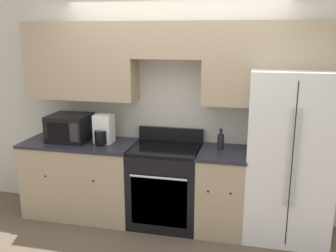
{
  "coord_description": "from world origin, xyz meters",
  "views": [
    {
      "loc": [
        0.9,
        -3.57,
        2.15
      ],
      "look_at": [
        0.0,
        0.31,
        1.16
      ],
      "focal_mm": 40.0,
      "sensor_mm": 36.0,
      "label": 1
    }
  ],
  "objects_px": {
    "bottle": "(221,141)",
    "microwave": "(70,128)",
    "oven_range": "(165,185)",
    "refrigerator": "(288,155)"
  },
  "relations": [
    {
      "from": "bottle",
      "to": "microwave",
      "type": "bearing_deg",
      "value": -178.08
    },
    {
      "from": "microwave",
      "to": "bottle",
      "type": "height_order",
      "value": "microwave"
    },
    {
      "from": "oven_range",
      "to": "microwave",
      "type": "relative_size",
      "value": 2.32
    },
    {
      "from": "oven_range",
      "to": "refrigerator",
      "type": "bearing_deg",
      "value": 3.29
    },
    {
      "from": "refrigerator",
      "to": "microwave",
      "type": "xyz_separation_m",
      "value": [
        -2.49,
        -0.04,
        0.16
      ]
    },
    {
      "from": "refrigerator",
      "to": "microwave",
      "type": "distance_m",
      "value": 2.5
    },
    {
      "from": "oven_range",
      "to": "bottle",
      "type": "distance_m",
      "value": 0.81
    },
    {
      "from": "refrigerator",
      "to": "oven_range",
      "type": "bearing_deg",
      "value": -176.71
    },
    {
      "from": "refrigerator",
      "to": "bottle",
      "type": "xyz_separation_m",
      "value": [
        -0.72,
        0.02,
        0.1
      ]
    },
    {
      "from": "microwave",
      "to": "bottle",
      "type": "relative_size",
      "value": 2.03
    }
  ]
}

